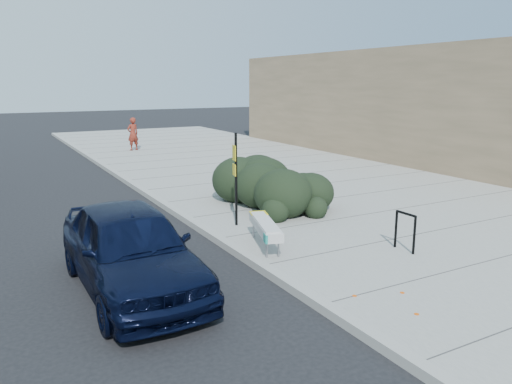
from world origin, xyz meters
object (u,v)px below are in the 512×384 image
at_px(bench, 265,227).
at_px(bike_rack, 405,228).
at_px(pedestrian, 133,134).
at_px(sign_post, 235,173).
at_px(sedan_navy, 131,248).

relative_size(bench, bike_rack, 2.25).
bearing_deg(pedestrian, bike_rack, 75.92).
distance_m(bench, sign_post, 2.01).
xyz_separation_m(bike_rack, sign_post, (-2.27, 3.49, 0.83)).
bearing_deg(pedestrian, sedan_navy, 58.40).
bearing_deg(bench, bike_rack, -16.71).
bearing_deg(sign_post, pedestrian, 95.86).
bearing_deg(bike_rack, sign_post, 122.74).
relative_size(bike_rack, sign_post, 0.36).
xyz_separation_m(bike_rack, pedestrian, (-0.60, 18.79, 0.35)).
distance_m(bike_rack, sedan_navy, 5.67).
xyz_separation_m(bike_rack, sedan_navy, (-5.56, 1.15, 0.13)).
xyz_separation_m(sedan_navy, pedestrian, (4.96, 17.64, 0.23)).
relative_size(bench, pedestrian, 1.10).
relative_size(sedan_navy, pedestrian, 2.68).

